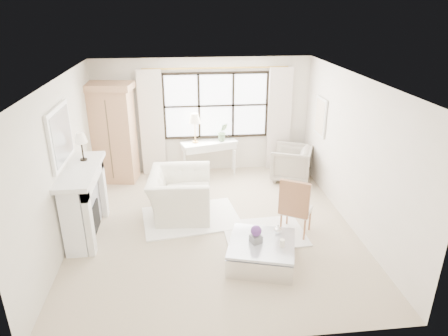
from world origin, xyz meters
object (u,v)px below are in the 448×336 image
at_px(console_table, 209,157).
at_px(coffee_table, 262,253).
at_px(armoire, 111,133).
at_px(club_armchair, 180,194).

bearing_deg(console_table, coffee_table, -96.66).
distance_m(armoire, console_table, 2.32).
bearing_deg(coffee_table, console_table, 114.46).
height_order(armoire, coffee_table, armoire).
relative_size(armoire, club_armchair, 1.72).
bearing_deg(coffee_table, armoire, 143.70).
bearing_deg(club_armchair, coffee_table, -139.89).
bearing_deg(console_table, armoire, 168.46).
height_order(console_table, coffee_table, console_table).
xyz_separation_m(console_table, coffee_table, (0.55, -3.69, -0.22)).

